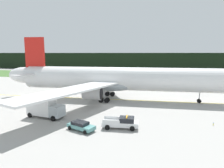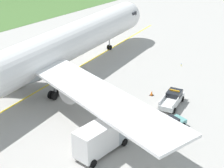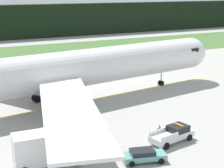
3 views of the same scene
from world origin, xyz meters
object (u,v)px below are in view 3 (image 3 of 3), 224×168
object	(u,v)px
ops_pickup_truck	(173,134)
apron_cone	(160,127)
staff_car	(144,155)
catering_truck	(46,148)
airliner	(67,71)

from	to	relation	value
ops_pickup_truck	apron_cone	world-z (taller)	ops_pickup_truck
staff_car	ops_pickup_truck	bearing A→B (deg)	25.70
ops_pickup_truck	catering_truck	world-z (taller)	catering_truck
ops_pickup_truck	catering_truck	xyz separation A→B (m)	(-14.75, 0.88, 0.97)
catering_truck	apron_cone	size ratio (longest dim) A/B	10.20
airliner	ops_pickup_truck	distance (m)	20.02
airliner	staff_car	distance (m)	21.79
airliner	apron_cone	xyz separation A→B (m)	(6.77, -14.81, -4.81)
ops_pickup_truck	catering_truck	bearing A→B (deg)	176.60
staff_car	apron_cone	xyz separation A→B (m)	(6.39, 6.52, -0.37)
catering_truck	staff_car	xyz separation A→B (m)	(9.09, -3.60, -1.17)
airliner	ops_pickup_truck	world-z (taller)	airliner
catering_truck	apron_cone	distance (m)	15.82
airliner	staff_car	bearing A→B (deg)	-88.96
apron_cone	catering_truck	bearing A→B (deg)	-169.30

